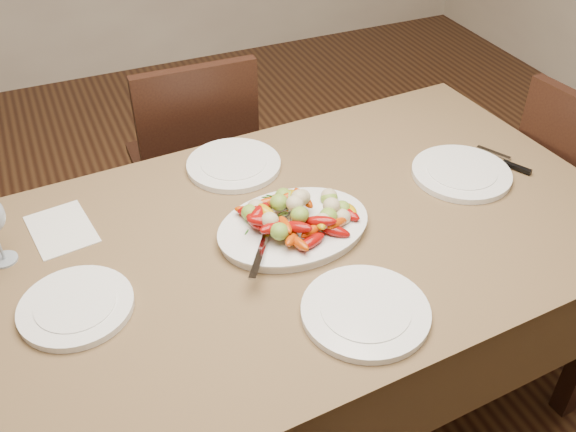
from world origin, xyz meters
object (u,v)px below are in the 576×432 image
at_px(dining_table, 288,332).
at_px(plate_right, 461,173).
at_px(chair_far, 191,162).
at_px(plate_left, 76,307).
at_px(plate_near, 365,312).
at_px(serving_platter, 294,229).
at_px(plate_far, 234,165).

xyz_separation_m(dining_table, plate_right, (0.58, 0.04, 0.39)).
bearing_deg(dining_table, chair_far, 92.10).
xyz_separation_m(plate_left, plate_near, (0.60, -0.28, 0.00)).
height_order(dining_table, plate_right, plate_right).
height_order(plate_right, plate_near, same).
xyz_separation_m(serving_platter, plate_left, (-0.57, -0.06, -0.00)).
height_order(chair_far, plate_right, chair_far).
relative_size(plate_right, plate_near, 0.99).
distance_m(plate_right, plate_near, 0.65).
bearing_deg(plate_right, plate_far, 152.57).
xyz_separation_m(serving_platter, plate_near, (0.03, -0.33, -0.00)).
relative_size(chair_far, plate_left, 3.62).
height_order(serving_platter, plate_left, serving_platter).
relative_size(chair_far, plate_far, 3.35).
distance_m(chair_far, plate_left, 1.10).
relative_size(dining_table, chair_far, 1.94).
relative_size(dining_table, plate_left, 7.01).
bearing_deg(serving_platter, plate_right, 4.32).
distance_m(serving_platter, plate_far, 0.36).
distance_m(chair_far, plate_near, 1.24).
bearing_deg(plate_far, dining_table, -86.34).
xyz_separation_m(dining_table, plate_left, (-0.55, -0.05, 0.39)).
height_order(plate_left, plate_near, same).
xyz_separation_m(plate_right, plate_near, (-0.53, -0.38, 0.00)).
height_order(plate_far, plate_near, same).
height_order(dining_table, plate_near, plate_near).
relative_size(dining_table, plate_near, 6.23).
bearing_deg(dining_table, serving_platter, 6.28).
bearing_deg(plate_left, plate_near, -24.91).
xyz_separation_m(chair_far, plate_far, (0.01, -0.51, 0.29)).
bearing_deg(plate_left, plate_right, 4.95).
bearing_deg(plate_right, serving_platter, -175.68).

